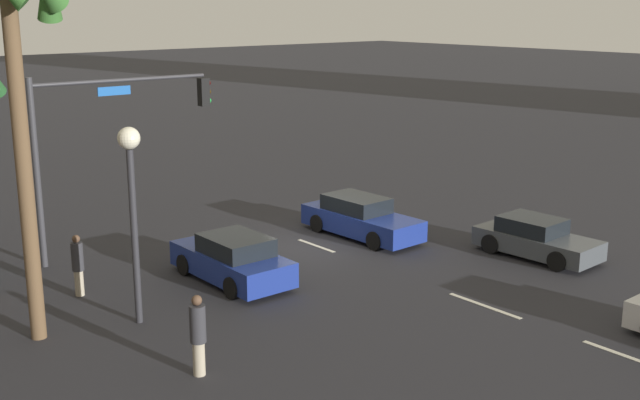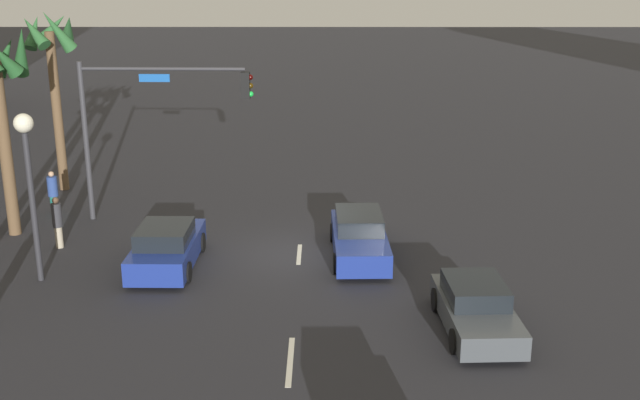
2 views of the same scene
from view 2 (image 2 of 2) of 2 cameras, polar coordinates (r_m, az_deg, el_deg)
The scene contains 11 objects.
ground_plane at distance 25.09m, azimuth -1.57°, elevation -4.06°, with size 220.00×220.00×0.00m, color #28282D.
lane_stripe_2 at distance 18.51m, azimuth -2.25°, elevation -11.99°, with size 2.41×0.14×0.01m, color silver.
lane_stripe_3 at distance 25.03m, azimuth -1.57°, elevation -4.10°, with size 1.87×0.14×0.01m, color silver.
car_0 at distance 24.75m, azimuth 2.96°, elevation -2.77°, with size 4.68×1.88×1.40m.
car_1 at distance 24.26m, azimuth -11.42°, elevation -3.49°, with size 4.24×1.91×1.42m.
car_2 at distance 20.16m, azimuth 11.62°, elevation -7.97°, with size 4.05×1.91×1.27m.
traffic_signal at distance 28.29m, azimuth -13.05°, elevation 6.44°, with size 0.39×6.28×5.87m.
streetlamp at distance 23.44m, azimuth -21.07°, elevation 2.63°, with size 0.56×0.56×5.08m.
pedestrian_0 at distance 26.83m, azimuth -19.11°, elevation -1.50°, with size 0.39×0.39×1.77m.
pedestrian_1 at distance 30.72m, azimuth -19.41°, elevation 0.59°, with size 0.41×0.41×1.67m.
palm_tree_2 at distance 33.25m, azimuth -19.47°, elevation 10.22°, with size 2.52×2.44×7.60m.
Camera 2 is at (-23.46, -0.77, 8.88)m, focal length 42.63 mm.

